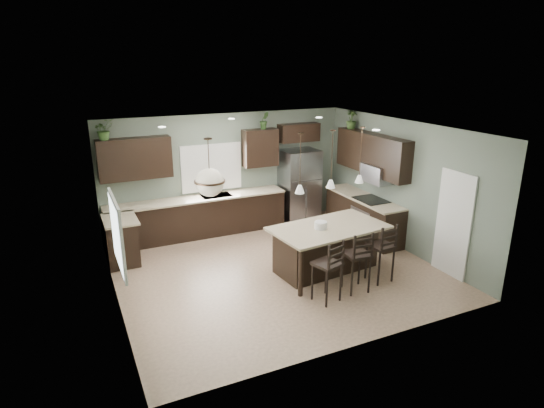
% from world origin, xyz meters
% --- Properties ---
extents(ground, '(6.00, 6.00, 0.00)m').
position_xyz_m(ground, '(0.00, 0.00, 0.00)').
color(ground, '#9E8466').
rests_on(ground, ground).
extents(pantry_door, '(0.04, 0.82, 2.04)m').
position_xyz_m(pantry_door, '(2.98, -1.55, 1.02)').
color(pantry_door, white).
rests_on(pantry_door, ground).
extents(window_back, '(1.35, 0.02, 1.00)m').
position_xyz_m(window_back, '(-0.40, 2.73, 1.55)').
color(window_back, white).
rests_on(window_back, room_shell).
extents(window_left, '(0.02, 1.10, 1.00)m').
position_xyz_m(window_left, '(-2.98, -0.80, 1.55)').
color(window_left, white).
rests_on(window_left, room_shell).
extents(left_return_cabs, '(0.60, 0.90, 0.90)m').
position_xyz_m(left_return_cabs, '(-2.70, 1.70, 0.45)').
color(left_return_cabs, black).
rests_on(left_return_cabs, ground).
extents(left_return_countertop, '(0.66, 0.96, 0.04)m').
position_xyz_m(left_return_countertop, '(-2.68, 1.70, 0.92)').
color(left_return_countertop, '#C1B392').
rests_on(left_return_countertop, left_return_cabs).
extents(back_lower_cabs, '(4.20, 0.60, 0.90)m').
position_xyz_m(back_lower_cabs, '(-0.85, 2.45, 0.45)').
color(back_lower_cabs, black).
rests_on(back_lower_cabs, ground).
extents(back_countertop, '(4.20, 0.66, 0.04)m').
position_xyz_m(back_countertop, '(-0.85, 2.43, 0.92)').
color(back_countertop, '#C1B392').
rests_on(back_countertop, back_lower_cabs).
extents(sink_inset, '(0.70, 0.45, 0.01)m').
position_xyz_m(sink_inset, '(-0.40, 2.43, 0.94)').
color(sink_inset, gray).
rests_on(sink_inset, back_countertop).
extents(faucet, '(0.02, 0.02, 0.28)m').
position_xyz_m(faucet, '(-0.40, 2.40, 1.08)').
color(faucet, silver).
rests_on(faucet, back_countertop).
extents(back_upper_left, '(1.55, 0.34, 0.90)m').
position_xyz_m(back_upper_left, '(-2.15, 2.58, 1.95)').
color(back_upper_left, black).
rests_on(back_upper_left, room_shell).
extents(back_upper_right, '(0.85, 0.34, 0.90)m').
position_xyz_m(back_upper_right, '(0.80, 2.58, 1.95)').
color(back_upper_right, black).
rests_on(back_upper_right, room_shell).
extents(fridge_header, '(1.05, 0.34, 0.45)m').
position_xyz_m(fridge_header, '(1.85, 2.58, 2.25)').
color(fridge_header, black).
rests_on(fridge_header, room_shell).
extents(right_lower_cabs, '(0.60, 2.35, 0.90)m').
position_xyz_m(right_lower_cabs, '(2.70, 0.87, 0.45)').
color(right_lower_cabs, black).
rests_on(right_lower_cabs, ground).
extents(right_countertop, '(0.66, 2.35, 0.04)m').
position_xyz_m(right_countertop, '(2.68, 0.87, 0.92)').
color(right_countertop, '#C1B392').
rests_on(right_countertop, right_lower_cabs).
extents(cooktop, '(0.58, 0.75, 0.02)m').
position_xyz_m(cooktop, '(2.68, 0.60, 0.94)').
color(cooktop, black).
rests_on(cooktop, right_countertop).
extents(wall_oven_front, '(0.01, 0.72, 0.60)m').
position_xyz_m(wall_oven_front, '(2.40, 0.60, 0.45)').
color(wall_oven_front, gray).
rests_on(wall_oven_front, right_lower_cabs).
extents(right_upper_cabs, '(0.34, 2.35, 0.90)m').
position_xyz_m(right_upper_cabs, '(2.83, 0.87, 1.95)').
color(right_upper_cabs, black).
rests_on(right_upper_cabs, room_shell).
extents(microwave, '(0.40, 0.75, 0.40)m').
position_xyz_m(microwave, '(2.78, 0.60, 1.55)').
color(microwave, gray).
rests_on(microwave, right_upper_cabs).
extents(refrigerator, '(0.90, 0.74, 1.85)m').
position_xyz_m(refrigerator, '(1.78, 2.37, 0.93)').
color(refrigerator, '#94959C').
rests_on(refrigerator, ground).
extents(kitchen_island, '(2.32, 1.48, 0.92)m').
position_xyz_m(kitchen_island, '(0.92, -0.44, 0.46)').
color(kitchen_island, black).
rests_on(kitchen_island, ground).
extents(serving_dish, '(0.24, 0.24, 0.14)m').
position_xyz_m(serving_dish, '(0.72, -0.46, 0.99)').
color(serving_dish, silver).
rests_on(serving_dish, kitchen_island).
extents(bar_stool_left, '(0.52, 0.52, 1.14)m').
position_xyz_m(bar_stool_left, '(0.28, -1.43, 0.57)').
color(bar_stool_left, black).
rests_on(bar_stool_left, ground).
extents(bar_stool_center, '(0.47, 0.47, 1.16)m').
position_xyz_m(bar_stool_center, '(0.95, -1.34, 0.58)').
color(bar_stool_center, black).
rests_on(bar_stool_center, ground).
extents(bar_stool_right, '(0.46, 0.46, 1.16)m').
position_xyz_m(bar_stool_right, '(1.58, -1.20, 0.58)').
color(bar_stool_right, black).
rests_on(bar_stool_right, ground).
extents(pendant_left, '(0.17, 0.17, 1.10)m').
position_xyz_m(pendant_left, '(0.22, -0.52, 2.25)').
color(pendant_left, white).
rests_on(pendant_left, room_shell).
extents(pendant_center, '(0.17, 0.17, 1.10)m').
position_xyz_m(pendant_center, '(0.92, -0.44, 2.25)').
color(pendant_center, white).
rests_on(pendant_center, room_shell).
extents(pendant_right, '(0.17, 0.17, 1.10)m').
position_xyz_m(pendant_right, '(1.61, -0.37, 2.25)').
color(pendant_right, white).
rests_on(pendant_right, room_shell).
extents(chandelier, '(0.52, 0.52, 0.99)m').
position_xyz_m(chandelier, '(-1.40, -0.37, 2.31)').
color(chandelier, beige).
rests_on(chandelier, room_shell).
extents(plant_back_left, '(0.48, 0.45, 0.43)m').
position_xyz_m(plant_back_left, '(-2.72, 2.55, 2.62)').
color(plant_back_left, '#375A27').
rests_on(plant_back_left, back_upper_left).
extents(plant_back_right, '(0.24, 0.19, 0.42)m').
position_xyz_m(plant_back_right, '(0.90, 2.55, 2.61)').
color(plant_back_right, '#315424').
rests_on(plant_back_right, back_upper_right).
extents(plant_right_wall, '(0.29, 0.29, 0.44)m').
position_xyz_m(plant_right_wall, '(2.80, 1.71, 2.62)').
color(plant_right_wall, '#314B21').
rests_on(plant_right_wall, right_upper_cabs).
extents(room_shell, '(6.00, 6.00, 6.00)m').
position_xyz_m(room_shell, '(0.00, 0.00, 1.70)').
color(room_shell, slate).
rests_on(room_shell, ground).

